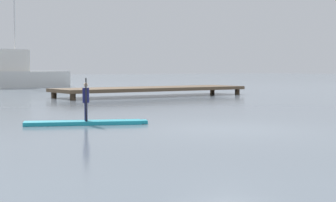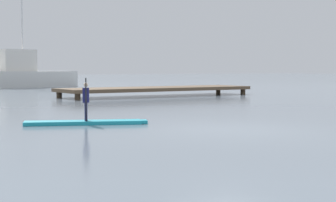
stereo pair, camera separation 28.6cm
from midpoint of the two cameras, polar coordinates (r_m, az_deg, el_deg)
name	(u,v)px [view 1 (the left image)]	position (r m, az deg, el deg)	size (l,w,h in m)	color
ground_plane	(227,129)	(13.86, 5.51, -2.90)	(240.00, 240.00, 0.00)	slate
paddleboard_near	(86,123)	(15.12, -8.96, -2.21)	(3.21, 1.77, 0.10)	#1E9EB2
paddler_child_solo	(86,100)	(15.05, -8.97, 0.14)	(0.24, 0.35, 1.16)	#19194C
fishing_boat_green_midground	(13,75)	(45.49, -15.82, 2.55)	(9.17, 4.19, 7.28)	silver
floating_dock	(151,89)	(30.38, -1.98, 1.25)	(10.98, 2.92, 0.49)	brown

